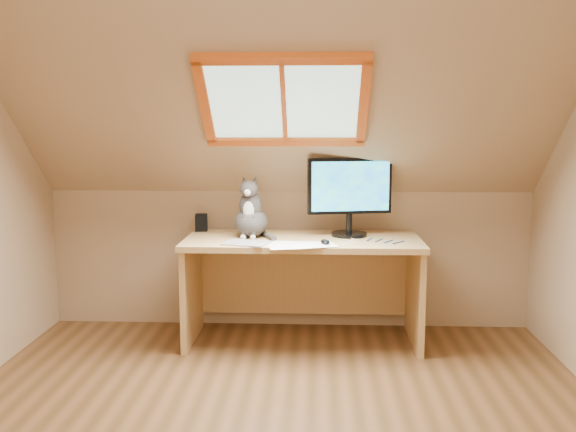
{
  "coord_description": "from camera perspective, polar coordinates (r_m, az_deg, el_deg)",
  "views": [
    {
      "loc": [
        0.2,
        -2.88,
        1.5
      ],
      "look_at": [
        0.03,
        1.0,
        0.93
      ],
      "focal_mm": 40.0,
      "sensor_mm": 36.0,
      "label": 1
    }
  ],
  "objects": [
    {
      "name": "room_shell",
      "position": [
        2.79,
        -1.56,
        6.94
      ],
      "size": [
        3.52,
        3.52,
        2.41
      ],
      "color": "tan",
      "rests_on": "ground"
    },
    {
      "name": "desk",
      "position": [
        4.44,
        1.33,
        -4.63
      ],
      "size": [
        1.59,
        0.69,
        0.72
      ],
      "color": "tan",
      "rests_on": "ground"
    },
    {
      "name": "monitor",
      "position": [
        4.38,
        5.5,
        2.18
      ],
      "size": [
        0.58,
        0.25,
        0.53
      ],
      "color": "black",
      "rests_on": "desk"
    },
    {
      "name": "cat",
      "position": [
        4.35,
        -3.33,
        0.09
      ],
      "size": [
        0.25,
        0.3,
        0.42
      ],
      "color": "#46403E",
      "rests_on": "desk"
    },
    {
      "name": "desk_speaker",
      "position": [
        4.64,
        -7.71,
        -0.58
      ],
      "size": [
        0.09,
        0.09,
        0.12
      ],
      "primitive_type": "cube",
      "rotation": [
        0.0,
        0.0,
        0.12
      ],
      "color": "black",
      "rests_on": "desk"
    },
    {
      "name": "graphics_tablet",
      "position": [
        4.12,
        -3.7,
        -2.42
      ],
      "size": [
        0.32,
        0.27,
        0.01
      ],
      "primitive_type": "cube",
      "rotation": [
        0.0,
        0.0,
        -0.29
      ],
      "color": "#B2B2B7",
      "rests_on": "desk"
    },
    {
      "name": "mouse",
      "position": [
        4.11,
        3.32,
        -2.31
      ],
      "size": [
        0.07,
        0.11,
        0.03
      ],
      "primitive_type": "ellipsoid",
      "rotation": [
        0.0,
        0.0,
        0.16
      ],
      "color": "black",
      "rests_on": "desk"
    },
    {
      "name": "papers",
      "position": [
        4.07,
        1.0,
        -2.59
      ],
      "size": [
        0.35,
        0.3,
        0.01
      ],
      "color": "white",
      "rests_on": "desk"
    },
    {
      "name": "cables",
      "position": [
        4.22,
        7.25,
        -2.23
      ],
      "size": [
        0.51,
        0.26,
        0.01
      ],
      "color": "silver",
      "rests_on": "desk"
    }
  ]
}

